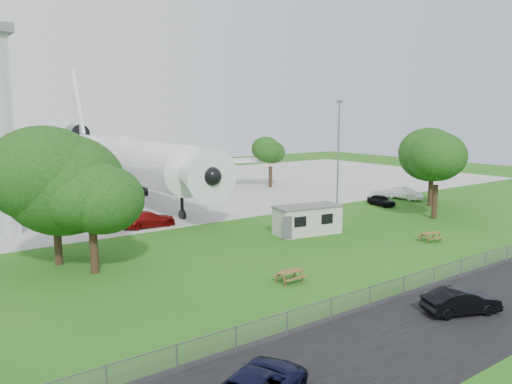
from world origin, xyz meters
TOP-DOWN VIEW (x-y plane):
  - ground at (0.00, 0.00)m, footprint 160.00×160.00m
  - asphalt_strip at (0.00, -13.00)m, footprint 120.00×8.00m
  - concrete_apron at (0.00, 38.00)m, footprint 120.00×46.00m
  - airliner at (-2.00, 35.86)m, footprint 46.36×47.73m
  - site_cabin at (4.20, 5.95)m, footprint 6.94×3.77m
  - picnic_west at (-5.72, -3.42)m, footprint 1.82×1.53m
  - picnic_east at (10.86, -2.42)m, footprint 2.01×1.76m
  - fence at (0.00, -9.50)m, footprint 58.00×0.04m
  - lamp_mast at (8.20, 6.20)m, footprint 0.16×0.16m
  - tree_west_big at (-16.79, 9.45)m, footprint 9.09×9.09m
  - tree_west_small at (-15.34, 5.97)m, footprint 5.90×5.90m
  - tree_east_front at (19.45, 3.13)m, footprint 6.32×6.32m
  - tree_east_back at (25.36, 7.75)m, footprint 8.50×8.50m
  - tree_far_apron at (19.71, 31.50)m, footprint 5.20×5.20m
  - car_centre_sedan at (-1.51, -12.93)m, footprint 4.49×2.98m
  - car_ne_hatch at (20.89, 11.37)m, footprint 1.92×3.91m
  - car_ne_sedan at (26.93, 12.64)m, footprint 1.73×4.69m
  - car_apron_van at (-6.49, 17.02)m, footprint 5.44×2.35m

SIDE VIEW (x-z plane):
  - ground at x=0.00m, z-range 0.00..0.00m
  - picnic_west at x=-5.72m, z-range -0.38..0.38m
  - picnic_east at x=10.86m, z-range -0.38..0.38m
  - fence at x=0.00m, z-range -0.65..0.65m
  - asphalt_strip at x=0.00m, z-range 0.00..0.02m
  - concrete_apron at x=0.00m, z-range 0.00..0.03m
  - car_ne_hatch at x=20.89m, z-range 0.00..1.28m
  - car_centre_sedan at x=-1.51m, z-range 0.00..1.40m
  - car_ne_sedan at x=26.93m, z-range 0.00..1.53m
  - car_apron_van at x=-6.49m, z-range 0.00..1.56m
  - site_cabin at x=4.20m, z-range 0.00..2.62m
  - tree_west_small at x=-15.34m, z-range 1.01..8.96m
  - airliner at x=-2.00m, z-range -3.57..14.11m
  - tree_far_apron at x=19.71m, z-range 1.34..9.26m
  - lamp_mast at x=8.20m, z-range 0.00..12.00m
  - tree_east_back at x=25.36m, z-range 0.88..11.16m
  - tree_east_front at x=19.45m, z-range 1.46..10.75m
  - tree_west_big at x=-16.79m, z-range 0.85..11.67m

